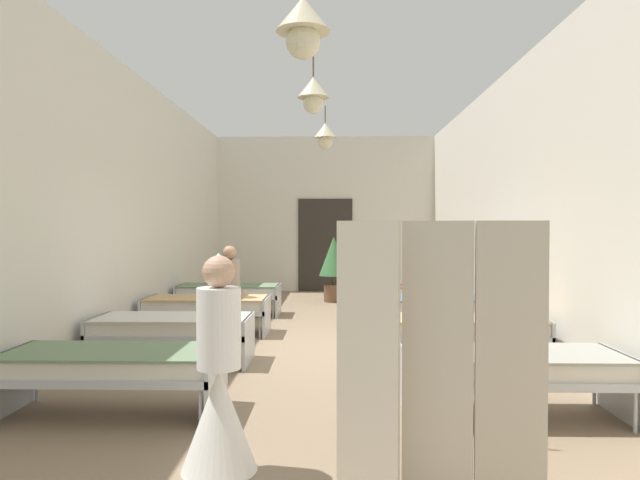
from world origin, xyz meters
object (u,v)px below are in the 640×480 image
object	(u,v)px
patient_seated_primary	(433,292)
patient_seated_secondary	(230,278)
bed_left_row_1	(173,327)
bed_left_row_3	(229,292)
bed_right_row_3	(416,292)
nurse_near_aisle	(219,393)
bed_right_row_1	(463,328)
bed_left_row_0	(112,365)
bed_right_row_0	(513,367)
privacy_screen	(438,365)
bed_right_row_2	(435,307)
bed_left_row_2	(207,306)
potted_plant	(334,262)

from	to	relation	value
patient_seated_primary	patient_seated_secondary	size ratio (longest dim) A/B	1.00
bed_left_row_1	bed_left_row_3	bearing A→B (deg)	90.00
bed_right_row_3	nurse_near_aisle	size ratio (longest dim) A/B	1.28
bed_right_row_1	patient_seated_primary	size ratio (longest dim) A/B	2.37
bed_left_row_0	bed_right_row_3	xyz separation A→B (m)	(3.53, 5.70, 0.00)
bed_right_row_1	bed_right_row_0	bearing A→B (deg)	-90.00
nurse_near_aisle	bed_left_row_1	bearing A→B (deg)	72.99
bed_left_row_0	bed_left_row_1	xyz separation A→B (m)	(0.00, 1.90, 0.00)
bed_left_row_1	bed_right_row_3	world-z (taller)	same
bed_left_row_1	patient_seated_primary	size ratio (longest dim) A/B	2.37
bed_right_row_1	bed_right_row_3	world-z (taller)	same
privacy_screen	bed_right_row_0	bearing A→B (deg)	77.33
bed_left_row_0	bed_right_row_2	bearing A→B (deg)	47.12
bed_left_row_0	bed_left_row_2	distance (m)	3.80
bed_left_row_3	nurse_near_aisle	size ratio (longest dim) A/B	1.28
bed_left_row_3	nurse_near_aisle	distance (m)	6.93
bed_right_row_3	privacy_screen	size ratio (longest dim) A/B	1.12
bed_left_row_2	nurse_near_aisle	world-z (taller)	nurse_near_aisle
bed_left_row_0	bed_left_row_3	xyz separation A→B (m)	(0.00, 5.70, 0.00)
nurse_near_aisle	patient_seated_primary	bearing A→B (deg)	19.10
bed_left_row_2	bed_left_row_0	bearing A→B (deg)	-90.00
bed_right_row_1	patient_seated_secondary	world-z (taller)	patient_seated_secondary
bed_right_row_1	privacy_screen	world-z (taller)	privacy_screen
potted_plant	privacy_screen	bearing A→B (deg)	-86.30
bed_left_row_3	bed_right_row_2	bearing A→B (deg)	-28.30
bed_right_row_1	patient_seated_secondary	distance (m)	3.74
bed_right_row_0	nurse_near_aisle	bearing A→B (deg)	-154.28
nurse_near_aisle	patient_seated_primary	size ratio (longest dim) A/B	1.86
potted_plant	patient_seated_primary	bearing A→B (deg)	-78.04
bed_right_row_0	bed_left_row_2	world-z (taller)	same
bed_right_row_1	patient_seated_primary	xyz separation A→B (m)	(-0.35, 0.09, 0.43)
bed_right_row_0	patient_seated_primary	bearing A→B (deg)	99.97
bed_left_row_2	bed_left_row_3	distance (m)	1.90
bed_left_row_1	patient_seated_primary	distance (m)	3.21
bed_left_row_2	privacy_screen	size ratio (longest dim) A/B	1.12
bed_left_row_0	bed_left_row_3	bearing A→B (deg)	90.00
bed_left_row_1	potted_plant	distance (m)	6.10
bed_right_row_2	privacy_screen	xyz separation A→B (m)	(-0.95, -5.41, 0.41)
patient_seated_secondary	bed_left_row_3	bearing A→B (deg)	100.58
patient_seated_secondary	potted_plant	distance (m)	4.16
patient_seated_primary	privacy_screen	xyz separation A→B (m)	(-0.60, -3.61, -0.02)
bed_right_row_3	potted_plant	world-z (taller)	potted_plant
bed_left_row_2	nurse_near_aisle	distance (m)	5.07
bed_left_row_2	bed_right_row_0	bearing A→B (deg)	-47.12
bed_right_row_0	nurse_near_aisle	size ratio (longest dim) A/B	1.28
patient_seated_primary	potted_plant	bearing A→B (deg)	101.96
bed_left_row_0	patient_seated_primary	world-z (taller)	patient_seated_primary
bed_left_row_2	potted_plant	distance (m)	4.36
bed_left_row_3	potted_plant	distance (m)	2.82
bed_left_row_2	patient_seated_primary	bearing A→B (deg)	-29.63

